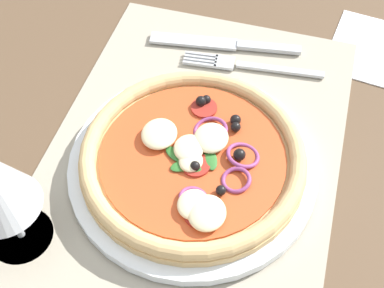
{
  "coord_description": "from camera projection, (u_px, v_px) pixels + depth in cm",
  "views": [
    {
      "loc": [
        -33.19,
        -9.28,
        47.52
      ],
      "look_at": [
        -0.69,
        0.0,
        2.66
      ],
      "focal_mm": 48.52,
      "sensor_mm": 36.0,
      "label": 1
    }
  ],
  "objects": [
    {
      "name": "plate",
      "position": [
        193.0,
        165.0,
        0.56
      ],
      "size": [
        27.0,
        27.0,
        1.26
      ],
      "primitive_type": "cylinder",
      "color": "white",
      "rests_on": "placemat"
    },
    {
      "name": "napkin",
      "position": [
        376.0,
        50.0,
        0.69
      ],
      "size": [
        14.27,
        13.16,
        0.36
      ],
      "primitive_type": "cube",
      "rotation": [
        0.0,
        0.0,
        -0.13
      ],
      "color": "white",
      "rests_on": "ground_plane"
    },
    {
      "name": "pizza",
      "position": [
        193.0,
        157.0,
        0.55
      ],
      "size": [
        24.29,
        24.29,
        2.61
      ],
      "color": "tan",
      "rests_on": "plate"
    },
    {
      "name": "fork",
      "position": [
        245.0,
        65.0,
        0.66
      ],
      "size": [
        3.27,
        18.06,
        0.44
      ],
      "rotation": [
        0.0,
        0.0,
        1.67
      ],
      "color": "#B2B5BA",
      "rests_on": "placemat"
    },
    {
      "name": "placemat",
      "position": [
        194.0,
        152.0,
        0.59
      ],
      "size": [
        46.37,
        32.24,
        0.4
      ],
      "primitive_type": "cube",
      "color": "#A39984",
      "rests_on": "ground_plane"
    },
    {
      "name": "ground_plane",
      "position": [
        194.0,
        160.0,
        0.6
      ],
      "size": [
        190.0,
        140.0,
        2.4
      ],
      "primitive_type": "cube",
      "color": "brown"
    },
    {
      "name": "knife",
      "position": [
        223.0,
        44.0,
        0.69
      ],
      "size": [
        4.53,
        20.03,
        0.62
      ],
      "rotation": [
        0.0,
        0.0,
        1.72
      ],
      "color": "#B2B5BA",
      "rests_on": "placemat"
    }
  ]
}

